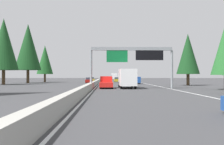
{
  "coord_description": "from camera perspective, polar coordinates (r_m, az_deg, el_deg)",
  "views": [
    {
      "loc": [
        -2.36,
        -2.1,
        1.97
      ],
      "look_at": [
        69.66,
        -3.48,
        2.81
      ],
      "focal_mm": 42.88,
      "sensor_mm": 36.0,
      "label": 1
    }
  ],
  "objects": [
    {
      "name": "conifer_right_mid",
      "position": [
        55.94,
        15.88,
        3.83
      ],
      "size": [
        4.58,
        4.58,
        10.41
      ],
      "color": "#4C3823",
      "rests_on": "ground"
    },
    {
      "name": "shoulder_stripe_right",
      "position": [
        73.0,
        6.32,
        -2.2
      ],
      "size": [
        160.0,
        0.16,
        0.01
      ],
      "primitive_type": "cube",
      "color": "silver",
      "rests_on": "ground"
    },
    {
      "name": "sedan_far_left",
      "position": [
        83.44,
        1.08,
        -1.55
      ],
      "size": [
        4.4,
        1.8,
        1.47
      ],
      "color": "#AD931E",
      "rests_on": "ground"
    },
    {
      "name": "box_truck_far_center",
      "position": [
        42.05,
        3.2,
        -1.15
      ],
      "size": [
        8.5,
        2.4,
        2.95
      ],
      "color": "white",
      "rests_on": "ground"
    },
    {
      "name": "oncoming_far",
      "position": [
        86.48,
        -4.36,
        -1.52
      ],
      "size": [
        4.4,
        1.8,
        1.47
      ],
      "rotation": [
        0.0,
        0.0,
        3.14
      ],
      "color": "#AD931E",
      "rests_on": "ground"
    },
    {
      "name": "conifer_left_far",
      "position": [
        83.5,
        -14.11,
        2.65
      ],
      "size": [
        4.9,
        4.9,
        11.14
      ],
      "color": "#4C3823",
      "rests_on": "ground"
    },
    {
      "name": "median_barrier",
      "position": [
        82.41,
        -2.77,
        -1.72
      ],
      "size": [
        180.0,
        0.56,
        0.9
      ],
      "primitive_type": "cube",
      "color": "#9E9B93",
      "rests_on": "ground"
    },
    {
      "name": "minivan_distant_a",
      "position": [
        64.59,
        5.03,
        -1.57
      ],
      "size": [
        5.0,
        1.95,
        1.69
      ],
      "color": "#1E4793",
      "rests_on": "ground"
    },
    {
      "name": "bus_mid_center",
      "position": [
        128.48,
        0.48,
        -0.78
      ],
      "size": [
        11.5,
        2.55,
        3.1
      ],
      "color": "white",
      "rests_on": "ground"
    },
    {
      "name": "sign_gantry_overhead",
      "position": [
        40.84,
        4.45,
        3.63
      ],
      "size": [
        0.5,
        12.68,
        6.31
      ],
      "color": "gray",
      "rests_on": "ground"
    },
    {
      "name": "conifer_left_near",
      "position": [
        63.3,
        -22.1,
        5.6
      ],
      "size": [
        6.39,
        6.39,
        14.51
      ],
      "color": "#4C3823",
      "rests_on": "ground"
    },
    {
      "name": "conifer_left_mid",
      "position": [
        74.41,
        -17.47,
        5.2
      ],
      "size": [
        6.9,
        6.9,
        15.68
      ],
      "color": "#4C3823",
      "rests_on": "ground"
    },
    {
      "name": "sedan_near_right",
      "position": [
        74.96,
        4.37,
        -1.65
      ],
      "size": [
        4.4,
        1.8,
        1.47
      ],
      "color": "#2D6B38",
      "rests_on": "ground"
    },
    {
      "name": "oncoming_near",
      "position": [
        72.41,
        -4.9,
        -1.68
      ],
      "size": [
        4.4,
        1.8,
        1.47
      ],
      "rotation": [
        0.0,
        0.0,
        3.14
      ],
      "color": "maroon",
      "rests_on": "ground"
    },
    {
      "name": "shoulder_stripe_median",
      "position": [
        72.41,
        -2.56,
        -2.22
      ],
      "size": [
        160.0,
        0.16,
        0.01
      ],
      "primitive_type": "cube",
      "color": "silver",
      "rests_on": "ground"
    },
    {
      "name": "ground_plane",
      "position": [
        62.43,
        -3.03,
        -2.47
      ],
      "size": [
        320.0,
        320.0,
        0.0
      ],
      "primitive_type": "plane",
      "color": "#38383A"
    },
    {
      "name": "pickup_far_right",
      "position": [
        41.9,
        -1.23,
        -2.11
      ],
      "size": [
        5.6,
        2.0,
        1.86
      ],
      "color": "red",
      "rests_on": "ground"
    }
  ]
}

